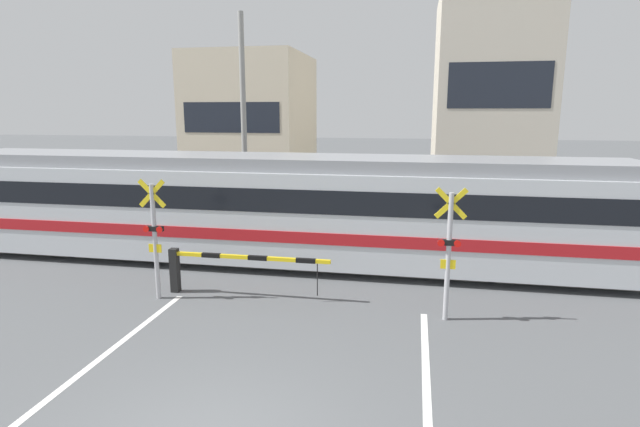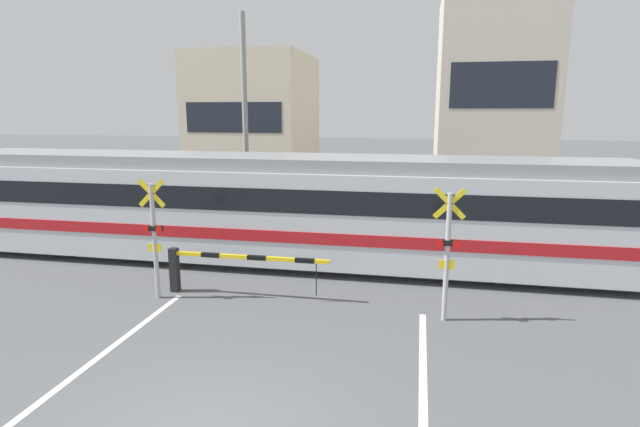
{
  "view_description": "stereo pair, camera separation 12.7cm",
  "coord_description": "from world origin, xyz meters",
  "px_view_note": "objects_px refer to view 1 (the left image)",
  "views": [
    {
      "loc": [
        2.62,
        -5.45,
        4.48
      ],
      "look_at": [
        0.0,
        8.34,
        1.6
      ],
      "focal_mm": 28.0,
      "sensor_mm": 36.0,
      "label": 1
    },
    {
      "loc": [
        2.75,
        -5.43,
        4.48
      ],
      "look_at": [
        0.0,
        8.34,
        1.6
      ],
      "focal_mm": 28.0,
      "sensor_mm": 36.0,
      "label": 2
    }
  ],
  "objects_px": {
    "crossing_barrier_near": "(214,264)",
    "crossing_signal_left": "(155,234)",
    "commuter_train": "(271,206)",
    "crossing_signal_right": "(449,249)",
    "pedestrian": "(322,195)",
    "crossing_barrier_far": "(398,222)"
  },
  "relations": [
    {
      "from": "commuter_train",
      "to": "crossing_signal_left",
      "type": "xyz_separation_m",
      "value": [
        -1.88,
        -3.45,
        -0.11
      ]
    },
    {
      "from": "commuter_train",
      "to": "crossing_signal_left",
      "type": "height_order",
      "value": "commuter_train"
    },
    {
      "from": "crossing_barrier_far",
      "to": "crossing_signal_left",
      "type": "height_order",
      "value": "crossing_signal_left"
    },
    {
      "from": "commuter_train",
      "to": "crossing_signal_right",
      "type": "relative_size",
      "value": 6.91
    },
    {
      "from": "crossing_barrier_far",
      "to": "crossing_signal_right",
      "type": "distance_m",
      "value": 6.4
    },
    {
      "from": "commuter_train",
      "to": "crossing_barrier_near",
      "type": "distance_m",
      "value": 3.15
    },
    {
      "from": "crossing_barrier_near",
      "to": "pedestrian",
      "type": "height_order",
      "value": "pedestrian"
    },
    {
      "from": "crossing_signal_right",
      "to": "crossing_signal_left",
      "type": "bearing_deg",
      "value": 180.0
    },
    {
      "from": "crossing_barrier_far",
      "to": "pedestrian",
      "type": "bearing_deg",
      "value": 132.03
    },
    {
      "from": "crossing_barrier_near",
      "to": "crossing_signal_left",
      "type": "relative_size",
      "value": 1.39
    },
    {
      "from": "crossing_signal_left",
      "to": "crossing_barrier_far",
      "type": "bearing_deg",
      "value": 48.3
    },
    {
      "from": "crossing_signal_right",
      "to": "pedestrian",
      "type": "height_order",
      "value": "crossing_signal_right"
    },
    {
      "from": "commuter_train",
      "to": "crossing_barrier_near",
      "type": "height_order",
      "value": "commuter_train"
    },
    {
      "from": "crossing_barrier_far",
      "to": "pedestrian",
      "type": "relative_size",
      "value": 2.35
    },
    {
      "from": "commuter_train",
      "to": "crossing_signal_left",
      "type": "relative_size",
      "value": 6.91
    },
    {
      "from": "commuter_train",
      "to": "crossing_barrier_near",
      "type": "xyz_separation_m",
      "value": [
        -0.61,
        -2.95,
        -0.93
      ]
    },
    {
      "from": "crossing_barrier_far",
      "to": "crossing_signal_left",
      "type": "xyz_separation_m",
      "value": [
        -5.55,
        -6.22,
        0.82
      ]
    },
    {
      "from": "crossing_barrier_far",
      "to": "crossing_signal_right",
      "type": "bearing_deg",
      "value": -78.51
    },
    {
      "from": "crossing_signal_right",
      "to": "pedestrian",
      "type": "distance_m",
      "value": 10.93
    },
    {
      "from": "crossing_signal_left",
      "to": "pedestrian",
      "type": "xyz_separation_m",
      "value": [
        2.23,
        9.9,
        -0.61
      ]
    },
    {
      "from": "commuter_train",
      "to": "crossing_barrier_near",
      "type": "bearing_deg",
      "value": -101.77
    },
    {
      "from": "crossing_signal_right",
      "to": "pedestrian",
      "type": "bearing_deg",
      "value": 114.82
    }
  ]
}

